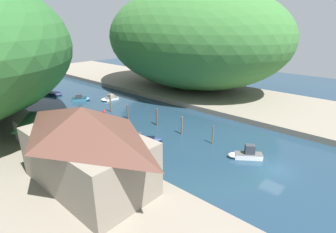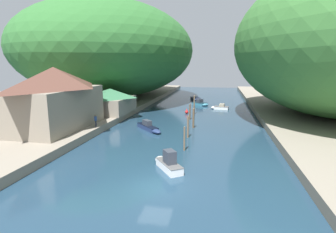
# 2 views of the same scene
# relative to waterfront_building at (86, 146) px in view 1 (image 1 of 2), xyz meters

# --- Properties ---
(water_surface) EXTENTS (130.00, 130.00, 0.00)m
(water_surface) POSITION_rel_waterfront_building_xyz_m (16.98, 17.29, -5.27)
(water_surface) COLOR #1E384C
(water_surface) RESTS_ON ground
(right_bank) EXTENTS (22.00, 120.00, 0.99)m
(right_bank) POSITION_rel_waterfront_building_xyz_m (39.54, 17.29, -4.77)
(right_bank) COLOR gray
(right_bank) RESTS_ON ground
(hillside_right) EXTENTS (33.54, 46.95, 23.87)m
(hillside_right) POSITION_rel_waterfront_building_xyz_m (40.64, 17.49, 7.66)
(hillside_right) COLOR #387033
(hillside_right) RESTS_ON right_bank
(waterfront_building) EXTENTS (7.90, 14.71, 8.26)m
(waterfront_building) POSITION_rel_waterfront_building_xyz_m (0.00, 0.00, 0.00)
(waterfront_building) COLOR gray
(waterfront_building) RESTS_ON left_bank
(boathouse_shed) EXTENTS (7.29, 9.90, 4.35)m
(boathouse_shed) POSITION_rel_waterfront_building_xyz_m (2.39, 12.50, -2.02)
(boathouse_shed) COLOR gray
(boathouse_shed) RESTS_ON left_bank
(boat_cabin_cruiser) EXTENTS (4.05, 2.52, 1.17)m
(boat_cabin_cruiser) POSITION_rel_waterfront_building_xyz_m (21.82, 26.28, -4.89)
(boat_cabin_cruiser) COLOR white
(boat_cabin_cruiser) RESTS_ON water_surface
(boat_mid_channel) EXTENTS (4.28, 3.90, 1.49)m
(boat_mid_channel) POSITION_rel_waterfront_building_xyz_m (17.43, 30.69, -4.81)
(boat_mid_channel) COLOR teal
(boat_mid_channel) RESTS_ON water_surface
(boat_far_right_bank) EXTENTS (3.63, 5.77, 0.65)m
(boat_far_right_bank) POSITION_rel_waterfront_building_xyz_m (15.42, 39.96, -4.95)
(boat_far_right_bank) COLOR navy
(boat_far_right_bank) RESTS_ON water_surface
(boat_white_cruiser) EXTENTS (3.52, 4.24, 1.92)m
(boat_white_cruiser) POSITION_rel_waterfront_building_xyz_m (17.17, -8.81, -4.70)
(boat_white_cruiser) COLOR white
(boat_white_cruiser) RESTS_ON water_surface
(boat_navy_launch) EXTENTS (5.01, 5.37, 1.40)m
(boat_navy_launch) POSITION_rel_waterfront_building_xyz_m (11.71, 4.87, -4.83)
(boat_navy_launch) COLOR navy
(boat_navy_launch) RESTS_ON water_surface
(mooring_post_nearest) EXTENTS (0.20, 0.20, 2.80)m
(mooring_post_nearest) POSITION_rel_waterfront_building_xyz_m (18.01, -3.33, -3.86)
(mooring_post_nearest) COLOR brown
(mooring_post_nearest) RESTS_ON water_surface
(mooring_post_second) EXTENTS (0.25, 0.25, 2.99)m
(mooring_post_second) POSITION_rel_waterfront_building_xyz_m (17.74, 2.12, -3.76)
(mooring_post_second) COLOR brown
(mooring_post_second) RESTS_ON water_surface
(mooring_post_middle) EXTENTS (0.30, 0.30, 3.04)m
(mooring_post_middle) POSITION_rel_waterfront_building_xyz_m (17.92, 7.67, -3.74)
(mooring_post_middle) COLOR brown
(mooring_post_middle) RESTS_ON water_surface
(mooring_post_fourth) EXTENTS (0.28, 0.28, 2.83)m
(mooring_post_fourth) POSITION_rel_waterfront_building_xyz_m (16.67, 13.77, -3.84)
(mooring_post_fourth) COLOR brown
(mooring_post_fourth) RESTS_ON water_surface
(mooring_post_farthest) EXTENTS (0.29, 0.29, 3.71)m
(mooring_post_farthest) POSITION_rel_waterfront_building_xyz_m (16.90, 19.07, -3.40)
(mooring_post_farthest) COLOR brown
(mooring_post_farthest) RESTS_ON water_surface
(channel_buoy_near) EXTENTS (0.67, 0.67, 1.00)m
(channel_buoy_near) POSITION_rel_waterfront_building_xyz_m (15.42, 19.28, -4.88)
(channel_buoy_near) COLOR red
(channel_buoy_near) RESTS_ON water_surface
(person_on_quay) EXTENTS (0.23, 0.39, 1.69)m
(person_on_quay) POSITION_rel_waterfront_building_xyz_m (4.80, 1.70, -3.30)
(person_on_quay) COLOR #282D3D
(person_on_quay) RESTS_ON left_bank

